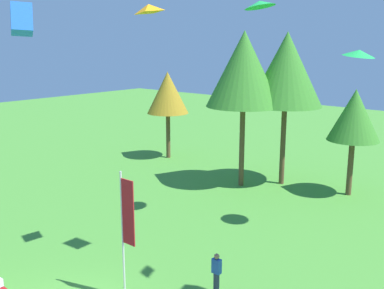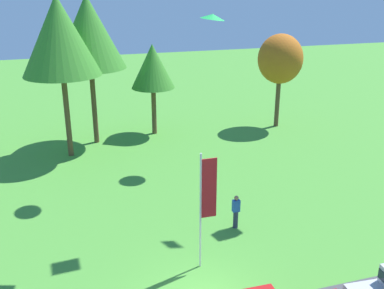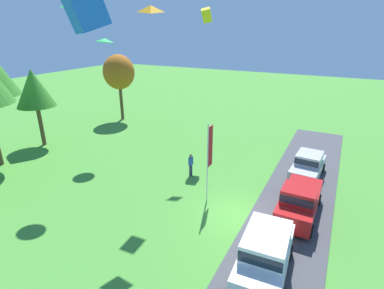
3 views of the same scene
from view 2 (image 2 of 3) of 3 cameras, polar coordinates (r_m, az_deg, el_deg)
name	(u,v)px [view 2 (image 2 of 3)]	position (r m, az deg, el deg)	size (l,w,h in m)	color
person_watching_sky	(236,211)	(21.98, 5.59, -8.45)	(0.36, 0.24, 1.71)	#2D334C
tree_center_back	(59,36)	(30.16, -16.50, 13.06)	(5.01, 5.01, 10.58)	brown
tree_far_left	(88,32)	(32.40, -13.03, 13.73)	(4.98, 4.98, 10.52)	brown
tree_left_of_center	(153,67)	(34.16, -5.02, 9.82)	(3.29, 3.29, 6.95)	brown
tree_lone_near	(280,59)	(36.52, 11.15, 10.57)	(3.54, 3.54, 7.47)	brown
flag_banner	(206,196)	(18.05, 1.81, -6.61)	(0.71, 0.08, 5.12)	silver
kite_delta_near_flag	(213,17)	(28.06, 2.64, 15.92)	(1.52, 1.52, 0.31)	green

